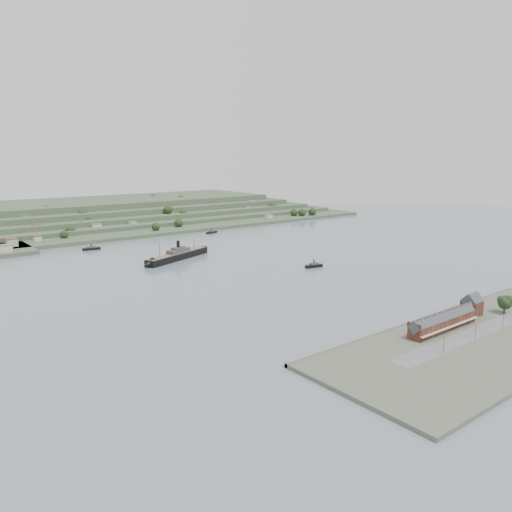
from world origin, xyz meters
TOP-DOWN VIEW (x-y plane):
  - ground at (0.00, 0.00)m, footprint 1400.00×1400.00m
  - near_shore at (0.00, -186.75)m, footprint 220.00×80.00m
  - terrace_row at (-10.00, -168.02)m, footprint 55.60×9.80m
  - gabled_building at (27.50, -164.00)m, footprint 10.40×10.18m
  - far_peninsula at (27.91, 393.10)m, footprint 760.00×309.00m
  - steamship at (-31.47, 96.81)m, footprint 85.90×41.75m
  - tugboat at (49.16, -5.81)m, footprint 16.72×7.40m
  - ferry_west at (-76.11, 196.03)m, footprint 18.64×7.72m
  - ferry_east at (84.03, 212.53)m, footprint 16.67×8.04m
  - fig_tree at (47.10, -175.10)m, footprint 10.40×9.01m

SIDE VIEW (x-z plane):
  - ground at x=0.00m, z-range 0.00..0.00m
  - near_shore at x=0.00m, z-range -0.29..2.31m
  - ferry_east at x=84.03m, z-range -1.56..4.47m
  - ferry_west at x=-76.11m, z-range -1.76..5.02m
  - tugboat at x=49.16m, z-range -1.86..5.42m
  - steamship at x=-31.47m, z-range -6.82..14.80m
  - terrace_row at x=-10.00m, z-range 1.30..12.38m
  - gabled_building at x=27.50m, z-range 1.14..15.23m
  - fig_tree at x=47.10m, z-range 3.28..14.89m
  - far_peninsula at x=27.91m, z-range -3.12..26.88m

